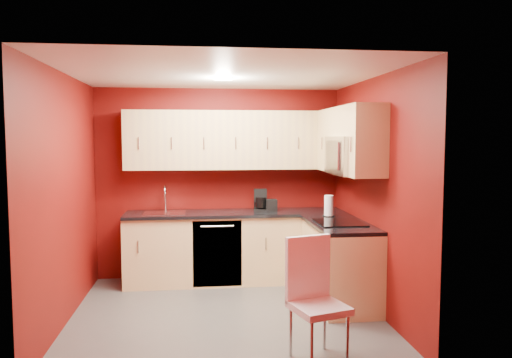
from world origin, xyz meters
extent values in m
plane|color=#464442|center=(0.00, 0.00, 0.00)|extent=(3.20, 3.20, 0.00)
plane|color=white|center=(0.00, 0.00, 2.50)|extent=(3.20, 3.20, 0.00)
plane|color=#5F0B09|center=(0.00, 1.50, 1.25)|extent=(3.20, 0.00, 3.20)
plane|color=#5F0B09|center=(0.00, -1.50, 1.25)|extent=(3.20, 0.00, 3.20)
plane|color=#5F0B09|center=(-1.60, 0.00, 1.25)|extent=(0.00, 3.00, 3.00)
plane|color=#5F0B09|center=(1.60, 0.00, 1.25)|extent=(0.00, 3.00, 3.00)
cube|color=#EECF88|center=(0.20, 1.20, 0.43)|extent=(2.80, 0.60, 0.87)
cube|color=#EECF88|center=(1.30, 0.25, 0.43)|extent=(0.60, 1.30, 0.87)
cube|color=black|center=(0.20, 1.19, 0.89)|extent=(2.80, 0.63, 0.04)
cube|color=black|center=(1.29, 0.23, 0.89)|extent=(0.63, 1.27, 0.04)
cube|color=tan|center=(0.20, 1.32, 1.83)|extent=(2.80, 0.35, 0.75)
cube|color=tan|center=(1.43, 0.86, 1.83)|extent=(0.35, 0.57, 0.75)
cube|color=tan|center=(1.43, -0.29, 1.83)|extent=(0.35, 0.22, 0.75)
cube|color=tan|center=(1.43, 0.20, 2.04)|extent=(0.35, 0.76, 0.33)
cube|color=silver|center=(1.40, 0.20, 1.66)|extent=(0.40, 0.76, 0.42)
cube|color=black|center=(1.21, 0.20, 1.66)|extent=(0.02, 0.62, 0.33)
cylinder|color=silver|center=(1.19, -0.03, 1.66)|extent=(0.02, 0.02, 0.29)
cube|color=black|center=(1.28, 0.20, 0.92)|extent=(0.50, 0.55, 0.01)
cube|color=silver|center=(-0.70, 1.18, 0.91)|extent=(0.52, 0.42, 0.02)
cylinder|color=silver|center=(-0.70, 1.38, 1.04)|extent=(0.02, 0.02, 0.26)
torus|color=silver|center=(-0.70, 1.31, 1.17)|extent=(0.02, 0.16, 0.16)
cylinder|color=silver|center=(-0.70, 1.24, 1.11)|extent=(0.02, 0.02, 0.12)
cube|color=black|center=(-0.05, 0.91, 0.43)|extent=(0.60, 0.02, 0.82)
cylinder|color=white|center=(0.00, 0.30, 2.48)|extent=(0.20, 0.20, 0.01)
camera|label=1|loc=(-0.29, -5.13, 1.85)|focal=35.00mm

